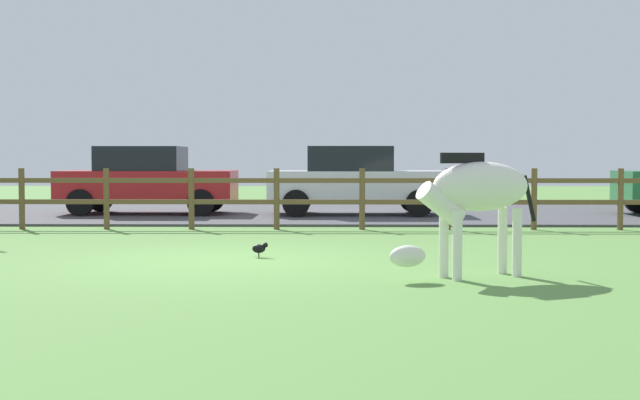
{
  "coord_description": "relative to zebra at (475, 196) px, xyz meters",
  "views": [
    {
      "loc": [
        1.38,
        -11.53,
        1.36
      ],
      "look_at": [
        1.17,
        0.53,
        0.77
      ],
      "focal_mm": 49.45,
      "sensor_mm": 36.0,
      "label": 1
    }
  ],
  "objects": [
    {
      "name": "ground_plane",
      "position": [
        -2.95,
        1.59,
        -0.93
      ],
      "size": [
        60.0,
        60.0,
        0.0
      ],
      "primitive_type": "plane",
      "color": "#5B8C42"
    },
    {
      "name": "parking_asphalt",
      "position": [
        -2.95,
        10.89,
        -0.9
      ],
      "size": [
        28.0,
        7.4,
        0.05
      ],
      "primitive_type": "cube",
      "color": "#47474C",
      "rests_on": "ground_plane"
    },
    {
      "name": "paddock_fence",
      "position": [
        -3.48,
        6.59,
        -0.27
      ],
      "size": [
        21.05,
        0.11,
        1.15
      ],
      "color": "brown",
      "rests_on": "ground_plane"
    },
    {
      "name": "zebra",
      "position": [
        0.0,
        0.0,
        0.0
      ],
      "size": [
        1.81,
        1.06,
        1.41
      ],
      "color": "white",
      "rests_on": "ground_plane"
    },
    {
      "name": "crow_on_grass",
      "position": [
        -2.6,
        1.94,
        -0.8
      ],
      "size": [
        0.21,
        0.1,
        0.2
      ],
      "color": "black",
      "rests_on": "ground_plane"
    },
    {
      "name": "parked_car_white",
      "position": [
        -1.12,
        10.18,
        -0.08
      ],
      "size": [
        4.0,
        1.88,
        1.56
      ],
      "color": "white",
      "rests_on": "parking_asphalt"
    },
    {
      "name": "parked_car_red",
      "position": [
        -5.95,
        10.37,
        -0.08
      ],
      "size": [
        4.0,
        1.88,
        1.56
      ],
      "color": "red",
      "rests_on": "parking_asphalt"
    }
  ]
}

